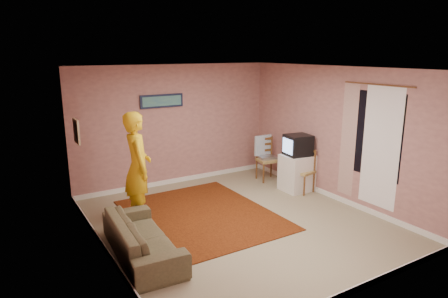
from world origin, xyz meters
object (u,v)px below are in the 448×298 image
chair_a (268,155)px  chair_b (303,166)px  tv_cabinet (297,173)px  crt_tv (298,145)px  person (138,167)px  sofa (142,237)px

chair_a → chair_b: 1.02m
chair_a → chair_b: size_ratio=1.06×
tv_cabinet → crt_tv: crt_tv is taller
tv_cabinet → person: 3.41m
chair_a → chair_b: bearing=-73.0°
chair_a → person: size_ratio=0.28×
chair_a → sofa: bearing=-143.4°
sofa → person: person is taller
sofa → chair_b: bearing=-74.0°
tv_cabinet → chair_a: size_ratio=1.46×
tv_cabinet → chair_a: bearing=97.1°
crt_tv → chair_b: crt_tv is taller
chair_b → sofa: 3.87m
crt_tv → sofa: crt_tv is taller
chair_b → person: (-3.37, 0.39, 0.40)m
chair_b → person: bearing=-109.0°
person → sofa: bearing=171.1°
crt_tv → chair_b: bearing=-72.3°
chair_a → chair_b: chair_a is taller
tv_cabinet → chair_a: chair_a is taller
crt_tv → person: bearing=-176.5°
tv_cabinet → sofa: tv_cabinet is taller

